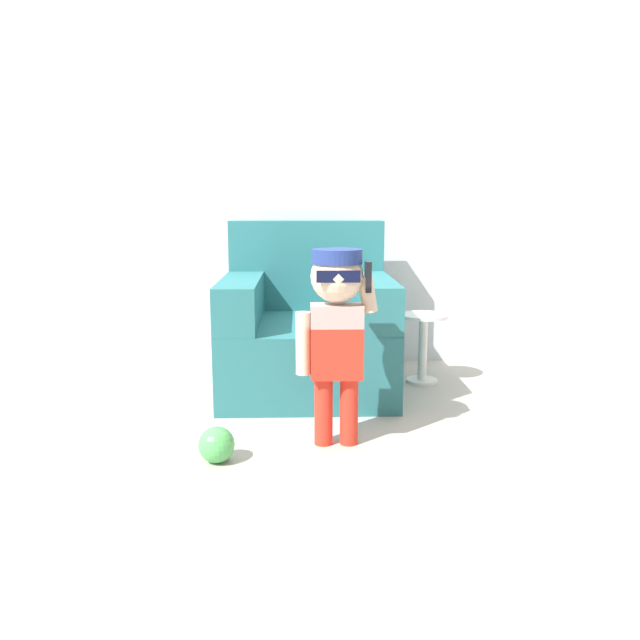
{
  "coord_description": "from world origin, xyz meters",
  "views": [
    {
      "loc": [
        -0.04,
        -3.41,
        1.06
      ],
      "look_at": [
        0.05,
        -0.34,
        0.49
      ],
      "focal_mm": 35.0,
      "sensor_mm": 36.0,
      "label": 1
    }
  ],
  "objects_px": {
    "toy_ball": "(217,445)",
    "side_table": "(423,341)",
    "person_child": "(336,316)",
    "armchair": "(307,332)"
  },
  "relations": [
    {
      "from": "toy_ball",
      "to": "side_table",
      "type": "bearing_deg",
      "value": 46.82
    },
    {
      "from": "toy_ball",
      "to": "person_child",
      "type": "bearing_deg",
      "value": 20.36
    },
    {
      "from": "armchair",
      "to": "side_table",
      "type": "xyz_separation_m",
      "value": [
        0.69,
        0.07,
        -0.07
      ]
    },
    {
      "from": "armchair",
      "to": "person_child",
      "type": "xyz_separation_m",
      "value": [
        0.12,
        -0.89,
        0.25
      ]
    },
    {
      "from": "armchair",
      "to": "toy_ball",
      "type": "bearing_deg",
      "value": -109.76
    },
    {
      "from": "armchair",
      "to": "person_child",
      "type": "distance_m",
      "value": 0.94
    },
    {
      "from": "person_child",
      "to": "side_table",
      "type": "relative_size",
      "value": 2.09
    },
    {
      "from": "armchair",
      "to": "toy_ball",
      "type": "xyz_separation_m",
      "value": [
        -0.39,
        -1.08,
        -0.25
      ]
    },
    {
      "from": "toy_ball",
      "to": "armchair",
      "type": "bearing_deg",
      "value": 70.24
    },
    {
      "from": "person_child",
      "to": "side_table",
      "type": "bearing_deg",
      "value": 59.22
    }
  ]
}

